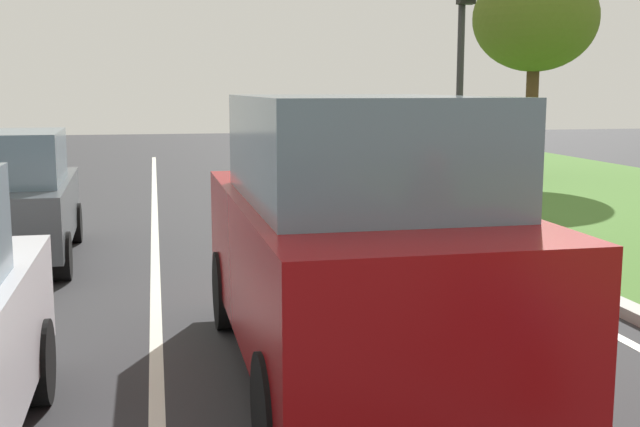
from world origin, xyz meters
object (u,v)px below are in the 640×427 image
object	(u,v)px
car_hatchback_far	(7,198)
traffic_light_near_right	(463,32)
tree_roadside_far	(535,19)
car_suv_ahead	(354,237)

from	to	relation	value
car_hatchback_far	traffic_light_near_right	bearing A→B (deg)	24.37
car_hatchback_far	tree_roadside_far	distance (m)	14.38
car_suv_ahead	tree_roadside_far	xyz separation A→B (m)	(8.01, 13.15, 2.88)
car_hatchback_far	tree_roadside_far	world-z (taller)	tree_roadside_far
car_suv_ahead	car_hatchback_far	xyz separation A→B (m)	(-3.49, 5.11, -0.28)
car_suv_ahead	tree_roadside_far	world-z (taller)	tree_roadside_far
car_hatchback_far	tree_roadside_far	xyz separation A→B (m)	(11.50, 8.04, 3.17)
car_suv_ahead	traffic_light_near_right	bearing A→B (deg)	63.19
traffic_light_near_right	tree_roadside_far	distance (m)	5.45
car_suv_ahead	traffic_light_near_right	world-z (taller)	traffic_light_near_right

